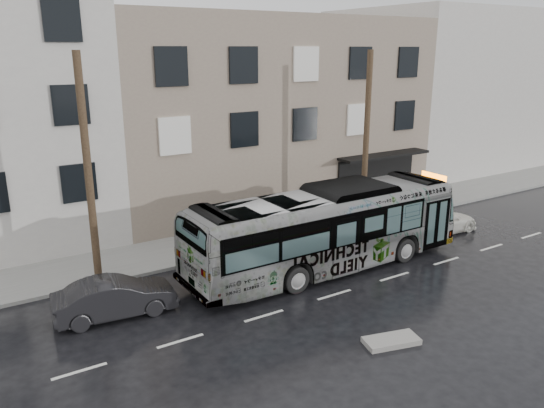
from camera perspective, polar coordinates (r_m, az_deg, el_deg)
The scene contains 11 objects.
ground at distance 22.83m, azimuth 2.78°, elevation -7.38°, with size 120.00×120.00×0.00m, color black.
sidewalk at distance 26.67m, azimuth -3.23°, elevation -3.63°, with size 90.00×3.60×0.15m, color gray.
building_taupe at distance 34.51m, azimuth -2.36°, elevation 10.23°, with size 20.00×12.00×11.00m, color gray.
building_filler at distance 46.85m, azimuth 18.69°, elevation 11.64°, with size 18.00×12.00×12.00m, color beige.
utility_pole_front at distance 27.92m, azimuth 10.09°, elevation 6.77°, with size 0.30×0.30×9.00m, color #503E28.
utility_pole_rear at distance 21.39m, azimuth -19.16°, elevation 3.20°, with size 0.30×0.30×9.00m, color #503E28.
sign_post at distance 29.36m, azimuth 11.37°, elevation 0.56°, with size 0.06×0.06×2.40m, color slate.
bus at distance 22.75m, azimuth 5.87°, elevation -2.70°, with size 3.01×12.85×3.58m, color #B2B2B2.
white_sedan at distance 28.72m, azimuth 17.58°, elevation -1.75°, with size 1.77×4.36×1.26m, color silver.
dark_sedan at distance 19.87m, azimuth -16.51°, elevation -9.64°, with size 1.49×4.27×1.41m, color black.
slush_pile at distance 18.15m, azimuth 12.71°, elevation -14.16°, with size 1.80×0.80×0.18m, color gray.
Camera 1 is at (-12.00, -17.11, 9.19)m, focal length 35.00 mm.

